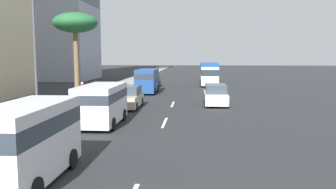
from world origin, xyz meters
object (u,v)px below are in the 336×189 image
Objects in this scene: palm_tree at (75,24)px; street_lamp at (37,44)px; van_third at (101,102)px; car_fifth at (215,95)px; minibus_lead at (209,73)px; van_sixth at (27,138)px; pedestrian_near_lamp at (82,92)px; car_second at (129,98)px; car_seventh at (152,81)px; van_fourth at (147,80)px.

palm_tree is 1.04× the size of street_lamp.
van_third is 11.51m from car_fifth.
minibus_lead is 1.38× the size of car_fifth.
street_lamp is at bearing -158.20° from van_sixth.
minibus_lead is 18.08m from car_fifth.
van_sixth is 2.71× the size of pedestrian_near_lamp.
street_lamp is at bearing -21.72° from car_second.
minibus_lead is at bearing -0.59° from car_fifth.
minibus_lead is 30.66m from street_lamp.
street_lamp is (7.82, 3.13, 3.22)m from van_sixth.
palm_tree is at bearing 79.11° from car_fifth.
van_sixth is at bearing 0.50° from van_third.
car_second is 7.20m from car_fifth.
street_lamp is at bearing -6.53° from car_seventh.
van_sixth reaches higher than van_fourth.
palm_tree reaches higher than street_lamp.
car_fifth is (-8.42, -6.83, -0.66)m from van_fourth.
van_fourth is at bearing 85.76° from pedestrian_near_lamp.
pedestrian_near_lamp is (0.24, 3.76, 0.37)m from car_second.
van_third is 0.97× the size of van_fourth.
palm_tree reaches higher than minibus_lead.
van_sixth reaches higher than pedestrian_near_lamp.
car_fifth is (2.13, -6.87, 0.00)m from car_second.
street_lamp is (-28.67, 10.44, 3.03)m from minibus_lead.
van_third is at bearing -179.50° from van_sixth.
street_lamp is at bearing -61.50° from van_third.
van_fourth reaches higher than car_fifth.
van_third is 0.65× the size of palm_tree.
car_fifth is at bearing 158.86° from van_sixth.
van_third is at bearing 0.02° from car_seventh.
van_third is at bearing -1.25° from van_fourth.
street_lamp is (-26.48, 3.03, 3.91)m from car_seventh.
pedestrian_near_lamp is at bearing -20.27° from van_fourth.
street_lamp is (-19.03, 3.42, 3.23)m from van_fourth.
minibus_lead is 0.88× the size of street_lamp.
minibus_lead is at bearing 77.54° from pedestrian_near_lamp.
palm_tree reaches higher than pedestrian_near_lamp.
van_sixth is at bearing -165.47° from palm_tree.
car_second is at bearing 12.35° from pedestrian_near_lamp.
car_fifth reaches higher than car_seventh.
minibus_lead is at bearing 106.45° from car_seventh.
van_sixth is 34.31m from car_seventh.
van_third is 0.67× the size of street_lamp.
car_second is at bearing 1.09° from car_seventh.
van_fourth is at bearing -10.19° from street_lamp.
street_lamp is at bearing -10.19° from van_fourth.
van_fourth is at bearing 178.75° from van_third.
car_second is at bearing 160.73° from minibus_lead.
minibus_lead is 37.21m from van_sixth.
van_sixth is 9.01m from street_lamp.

